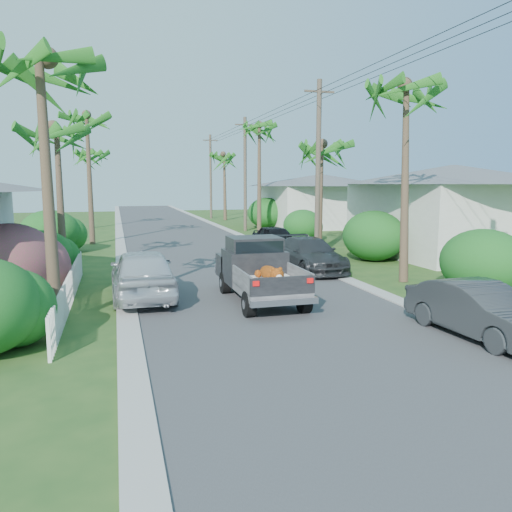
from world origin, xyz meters
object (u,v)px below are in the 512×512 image
object	(u,v)px
parked_car_rf	(276,239)
palm_l_d	(89,152)
palm_l_b	(56,128)
palm_l_c	(87,116)
parked_car_rn	(479,311)
utility_pole_d	(211,176)
utility_pole_b	(318,168)
palm_r_a	(409,87)
house_right_near	(451,213)
parked_car_ln	(143,274)
parked_car_rm	(310,255)
palm_l_a	(40,60)
palm_r_b	(321,145)
house_right_far	(320,203)
pickup_truck	(257,269)
palm_r_d	(224,155)
palm_r_c	(259,126)
utility_pole_c	(245,173)

from	to	relation	value
parked_car_rf	palm_l_d	xyz separation A→B (m)	(-10.71, 18.34, 5.73)
palm_l_b	palm_l_c	distance (m)	10.19
parked_car_rn	palm_l_d	xyz separation A→B (m)	(-10.66, 34.99, 5.76)
utility_pole_d	utility_pole_b	bearing A→B (deg)	-90.00
palm_r_a	utility_pole_b	xyz separation A→B (m)	(-0.70, 7.00, -2.82)
palm_r_a	house_right_near	size ratio (longest dim) A/B	0.97
parked_car_rf	parked_car_ln	distance (m)	12.79
parked_car_ln	palm_l_c	bearing A→B (deg)	-82.87
parked_car_rm	palm_l_b	world-z (taller)	palm_l_b
utility_pole_b	palm_l_a	bearing A→B (deg)	-139.72
palm_l_c	palm_r_b	size ratio (longest dim) A/B	1.28
parked_car_rm	house_right_far	bearing A→B (deg)	64.20
palm_l_d	house_right_far	size ratio (longest dim) A/B	0.86
parked_car_ln	palm_l_c	world-z (taller)	palm_l_c
pickup_truck	palm_l_d	xyz separation A→B (m)	(-6.45, 29.38, 5.43)
palm_r_b	utility_pole_d	distance (m)	28.05
palm_l_b	house_right_far	bearing A→B (deg)	42.27
parked_car_rf	utility_pole_d	bearing A→B (deg)	81.07
parked_car_rf	palm_l_b	xyz separation A→B (m)	(-11.01, -3.66, 5.44)
house_right_far	palm_r_d	bearing A→B (deg)	123.02
palm_r_c	palm_l_a	bearing A→B (deg)	-118.33
palm_l_c	house_right_far	xyz separation A→B (m)	(19.00, 8.00, -5.79)
palm_l_a	palm_l_c	world-z (taller)	palm_l_c
palm_l_d	house_right_near	distance (m)	29.70
palm_r_d	utility_pole_b	size ratio (longest dim) A/B	0.89
palm_l_b	house_right_far	distance (m)	27.06
parked_car_rf	parked_car_ln	xyz separation A→B (m)	(-7.93, -10.03, 0.14)
parked_car_rn	palm_r_b	world-z (taller)	palm_r_b
palm_r_d	house_right_near	size ratio (longest dim) A/B	0.89
pickup_truck	house_right_near	bearing A→B (deg)	29.49
palm_l_c	palm_l_d	size ratio (longest dim) A/B	1.19
parked_car_rf	palm_l_a	distance (m)	17.53
parked_car_rn	palm_r_a	xyz separation A→B (m)	(2.14, 6.99, 6.74)
parked_car_rf	palm_l_c	size ratio (longest dim) A/B	0.45
palm_r_c	utility_pole_d	xyz separation A→B (m)	(-0.60, 17.00, -3.51)
palm_l_d	palm_r_b	bearing A→B (deg)	-55.41
house_right_near	utility_pole_d	bearing A→B (deg)	103.43
palm_l_d	parked_car_rf	bearing A→B (deg)	-59.71
palm_l_b	palm_l_d	xyz separation A→B (m)	(0.30, 22.00, 0.29)
palm_r_b	palm_r_c	xyz separation A→B (m)	(-0.40, 11.00, 2.16)
pickup_truck	utility_pole_d	distance (m)	38.96
parked_car_ln	house_right_far	world-z (taller)	house_right_far
palm_r_d	utility_pole_d	distance (m)	3.79
palm_r_a	house_right_far	world-z (taller)	palm_r_a
house_right_far	utility_pole_c	xyz separation A→B (m)	(-7.40, -2.00, 2.48)
palm_r_b	parked_car_rf	bearing A→B (deg)	164.52
palm_l_b	palm_r_b	distance (m)	13.73
palm_l_d	utility_pole_c	size ratio (longest dim) A/B	0.86
palm_l_a	utility_pole_d	xyz separation A→B (m)	(11.80, 40.00, -2.33)
parked_car_rm	house_right_far	size ratio (longest dim) A/B	0.55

